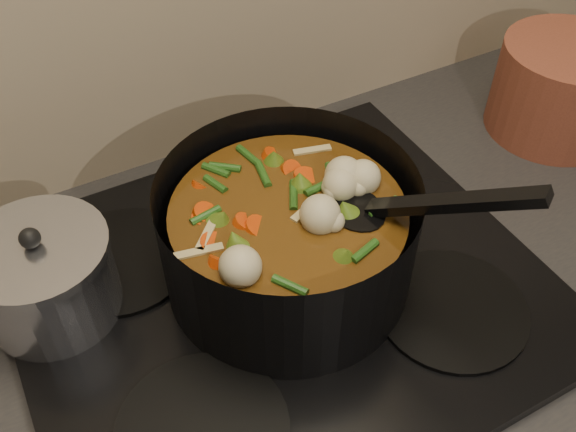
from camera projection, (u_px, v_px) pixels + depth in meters
name	position (u px, v px, depth m)	size (l,w,h in m)	color
stovetop	(281.00, 289.00, 0.79)	(0.62, 0.54, 0.03)	black
stockpot	(289.00, 237.00, 0.75)	(0.38, 0.39, 0.22)	black
saucepan	(46.00, 277.00, 0.72)	(0.16, 0.16, 0.13)	silver
terracotta_crock	(561.00, 89.00, 0.99)	(0.21, 0.21, 0.14)	brown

